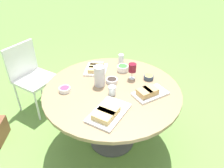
{
  "coord_description": "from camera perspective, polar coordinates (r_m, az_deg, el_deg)",
  "views": [
    {
      "loc": [
        1.76,
        -0.02,
        1.95
      ],
      "look_at": [
        0.0,
        0.0,
        0.78
      ],
      "focal_mm": 35.0,
      "sensor_mm": 36.0,
      "label": 1
    }
  ],
  "objects": [
    {
      "name": "platter_bread_main",
      "position": [
        1.83,
        -1.21,
        -7.53
      ],
      "size": [
        0.45,
        0.41,
        0.07
      ],
      "color": "white",
      "rests_on": "dining_table"
    },
    {
      "name": "bowl_fries",
      "position": [
        2.32,
        9.56,
        1.82
      ],
      "size": [
        0.1,
        0.1,
        0.05
      ],
      "color": "#334256",
      "rests_on": "dining_table"
    },
    {
      "name": "bowl_olives",
      "position": [
        2.24,
        -0.04,
        0.94
      ],
      "size": [
        0.12,
        0.12,
        0.04
      ],
      "color": "silver",
      "rests_on": "dining_table"
    },
    {
      "name": "wine_glass",
      "position": [
        2.26,
        5.34,
        4.12
      ],
      "size": [
        0.08,
        0.08,
        0.17
      ],
      "color": "silver",
      "rests_on": "dining_table"
    },
    {
      "name": "bowl_salad",
      "position": [
        2.44,
        2.81,
        4.19
      ],
      "size": [
        0.12,
        0.12,
        0.06
      ],
      "color": "white",
      "rests_on": "dining_table"
    },
    {
      "name": "bowl_dip_red",
      "position": [
        2.15,
        -12.24,
        -1.33
      ],
      "size": [
        0.11,
        0.11,
        0.04
      ],
      "color": "white",
      "rests_on": "dining_table"
    },
    {
      "name": "cup_water_far",
      "position": [
        2.59,
        2.39,
        6.6
      ],
      "size": [
        0.06,
        0.06,
        0.11
      ],
      "color": "silver",
      "rests_on": "dining_table"
    },
    {
      "name": "water_pitcher",
      "position": [
        2.16,
        -3.29,
        2.13
      ],
      "size": [
        0.12,
        0.11,
        0.21
      ],
      "color": "silver",
      "rests_on": "dining_table"
    },
    {
      "name": "ground_plane",
      "position": [
        2.63,
        0.0,
        -14.32
      ],
      "size": [
        40.0,
        40.0,
        0.0
      ],
      "primitive_type": "plane",
      "color": "#668E42"
    },
    {
      "name": "platter_charcuterie",
      "position": [
        2.08,
        9.56,
        -2.2
      ],
      "size": [
        0.32,
        0.38,
        0.08
      ],
      "color": "white",
      "rests_on": "dining_table"
    },
    {
      "name": "chair_near_left",
      "position": [
        2.99,
        -20.69,
        2.75
      ],
      "size": [
        0.6,
        0.59,
        0.89
      ],
      "color": "silver",
      "rests_on": "ground_plane"
    },
    {
      "name": "cup_water_near",
      "position": [
        2.06,
        0.06,
        -1.68
      ],
      "size": [
        0.07,
        0.07,
        0.08
      ],
      "color": "silver",
      "rests_on": "dining_table"
    },
    {
      "name": "platter_sandwich_side",
      "position": [
        2.45,
        -4.18,
        4.14
      ],
      "size": [
        0.31,
        0.26,
        0.06
      ],
      "color": "white",
      "rests_on": "dining_table"
    },
    {
      "name": "dining_table",
      "position": [
        2.2,
        0.0,
        -3.38
      ],
      "size": [
        1.35,
        1.35,
        0.72
      ],
      "color": "#4C4C51",
      "rests_on": "ground_plane"
    }
  ]
}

